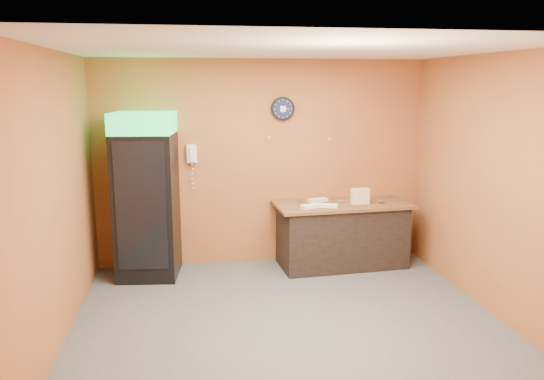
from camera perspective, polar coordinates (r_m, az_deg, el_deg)
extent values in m
plane|color=#47474C|center=(5.80, 1.73, -13.90)|extent=(4.50, 4.50, 0.00)
cube|color=#A9602F|center=(7.29, -1.09, 2.93)|extent=(4.50, 0.02, 2.80)
cube|color=#A9602F|center=(5.41, -22.31, -0.95)|extent=(0.02, 4.00, 2.80)
cube|color=#A9602F|center=(6.17, 22.83, 0.45)|extent=(0.02, 4.00, 2.80)
cube|color=white|center=(5.25, 1.92, 14.93)|extent=(4.50, 4.00, 0.02)
cube|color=black|center=(6.99, -13.28, -1.68)|extent=(0.82, 0.82, 1.86)
cube|color=#17CB4B|center=(6.84, -13.69, 7.03)|extent=(0.82, 0.82, 0.27)
cube|color=black|center=(6.61, -13.18, -1.72)|extent=(0.61, 0.09, 1.59)
cube|color=black|center=(7.36, 7.51, -4.90)|extent=(1.73, 0.86, 0.84)
cylinder|color=black|center=(7.24, 1.15, 8.74)|extent=(0.32, 0.05, 0.32)
cylinder|color=#0F1433|center=(7.21, 1.19, 8.73)|extent=(0.27, 0.01, 0.27)
cube|color=white|center=(7.20, 1.20, 8.73)|extent=(0.08, 0.00, 0.08)
cube|color=white|center=(7.16, -8.63, 3.90)|extent=(0.13, 0.08, 0.24)
cube|color=white|center=(7.11, -8.62, 3.85)|extent=(0.05, 0.04, 0.20)
cube|color=brown|center=(7.25, 7.60, -1.56)|extent=(1.88, 0.94, 0.04)
cube|color=beige|center=(7.23, 9.44, -1.27)|extent=(0.25, 0.10, 0.05)
cube|color=beige|center=(7.22, 9.46, -0.86)|extent=(0.25, 0.10, 0.05)
cube|color=beige|center=(7.21, 9.47, -0.46)|extent=(0.25, 0.10, 0.05)
cube|color=beige|center=(7.20, 9.48, -0.05)|extent=(0.25, 0.10, 0.05)
cube|color=white|center=(6.94, 4.37, -1.73)|extent=(0.32, 0.21, 0.04)
cube|color=white|center=(6.99, 5.94, -1.67)|extent=(0.30, 0.20, 0.04)
cube|color=white|center=(7.30, 4.93, -1.09)|extent=(0.30, 0.18, 0.04)
cylinder|color=silver|center=(7.36, 8.31, -0.96)|extent=(0.07, 0.07, 0.07)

